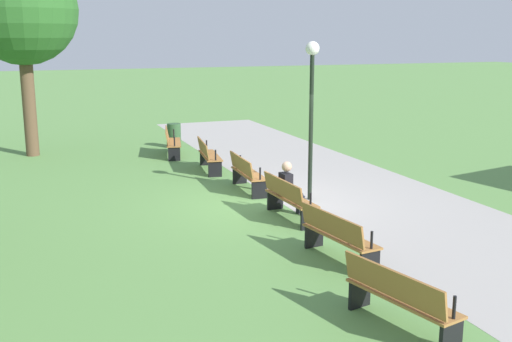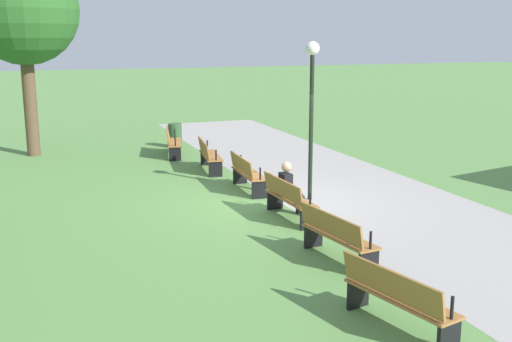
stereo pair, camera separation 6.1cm
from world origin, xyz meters
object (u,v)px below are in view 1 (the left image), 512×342
at_px(bench_2, 246,173).
at_px(lamp_post, 312,90).
at_px(tree_4, 22,11).
at_px(bench_5, 399,297).
at_px(bench_0, 172,142).
at_px(bench_3, 289,198).
at_px(bench_1, 208,155).
at_px(person_seated, 290,187).
at_px(trash_bin, 174,136).
at_px(bench_4, 337,235).

bearing_deg(bench_2, lamp_post, 43.42).
bearing_deg(lamp_post, tree_4, -143.67).
xyz_separation_m(bench_2, bench_5, (7.76, -0.69, 0.00)).
distance_m(bench_0, bench_3, 7.79).
bearing_deg(bench_1, tree_4, -124.93).
distance_m(bench_1, person_seated, 4.97).
distance_m(lamp_post, trash_bin, 8.39).
xyz_separation_m(bench_2, lamp_post, (1.30, 1.13, 2.13)).
bearing_deg(bench_4, bench_2, 169.78).
relative_size(bench_3, lamp_post, 0.48).
distance_m(bench_0, lamp_post, 7.04).
bearing_deg(lamp_post, trash_bin, -170.28).
xyz_separation_m(bench_0, tree_4, (-1.72, -4.20, 4.09)).
relative_size(bench_2, bench_5, 0.98).
bearing_deg(person_seated, bench_5, -11.22).
bearing_deg(bench_5, lamp_post, 151.49).
bearing_deg(bench_0, bench_5, 12.79).
xyz_separation_m(bench_4, tree_4, (-12.07, -4.66, 4.09)).
bearing_deg(bench_5, bench_3, 159.58).
bearing_deg(person_seated, lamp_post, 134.19).
bearing_deg(lamp_post, bench_2, -139.13).
bearing_deg(trash_bin, person_seated, 2.37).
distance_m(bench_1, trash_bin, 4.09).
xyz_separation_m(bench_3, lamp_post, (-1.30, 1.13, 2.13)).
bearing_deg(bench_2, bench_0, -169.81).
bearing_deg(lamp_post, bench_1, -160.79).
bearing_deg(bench_2, person_seated, 5.75).
bearing_deg(bench_0, bench_1, 22.97).
bearing_deg(lamp_post, bench_3, -40.87).
height_order(bench_1, person_seated, person_seated).
distance_m(bench_5, lamp_post, 7.04).
xyz_separation_m(bench_4, lamp_post, (-3.90, 1.36, 2.13)).
bearing_deg(bench_3, trash_bin, 178.93).
relative_size(bench_5, tree_4, 0.28).
distance_m(tree_4, trash_bin, 6.23).
height_order(bench_5, tree_4, tree_4).
relative_size(bench_0, person_seated, 1.50).
relative_size(bench_3, bench_5, 0.98).
relative_size(person_seated, lamp_post, 0.32).
bearing_deg(tree_4, bench_3, 27.27).
distance_m(bench_4, tree_4, 13.57).
bearing_deg(tree_4, bench_0, 67.72).
bearing_deg(bench_5, tree_4, -176.79).
relative_size(bench_1, bench_4, 1.00).
height_order(bench_1, lamp_post, lamp_post).
height_order(bench_2, bench_5, same).
relative_size(bench_0, bench_5, 1.00).
bearing_deg(bench_1, person_seated, 11.86).
relative_size(person_seated, tree_4, 0.19).
height_order(bench_0, trash_bin, bench_0).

